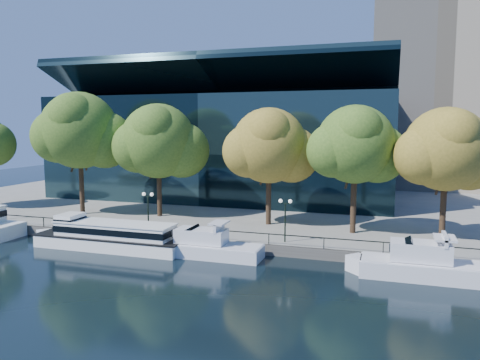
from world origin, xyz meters
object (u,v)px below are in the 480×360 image
(tree_3, at_px, (270,147))
(lamp_1, at_px, (148,203))
(tree_2, at_px, (159,143))
(tree_5, at_px, (448,151))
(lamp_2, at_px, (285,210))
(tour_boat, at_px, (107,235))
(tree_1, at_px, (81,132))
(cruiser_far, at_px, (420,264))
(tree_4, at_px, (357,146))
(cruiser_near, at_px, (202,245))

(tree_3, bearing_deg, lamp_1, -146.73)
(tree_2, relative_size, tree_5, 1.07)
(tree_2, xyz_separation_m, tree_5, (31.00, -2.59, -0.35))
(lamp_2, bearing_deg, tour_boat, -167.03)
(tree_1, distance_m, lamp_2, 28.15)
(cruiser_far, xyz_separation_m, tree_4, (-5.71, 9.89, 8.60))
(tree_1, distance_m, tree_3, 23.36)
(tree_4, bearing_deg, lamp_1, -163.91)
(cruiser_far, height_order, tree_4, tree_4)
(cruiser_far, distance_m, tree_5, 12.68)
(tour_boat, bearing_deg, tree_2, 91.11)
(cruiser_near, height_order, tree_2, tree_2)
(tree_1, height_order, tree_4, tree_1)
(tree_5, distance_m, lamp_2, 16.00)
(tree_3, xyz_separation_m, lamp_1, (-10.96, -7.19, -5.48))
(tree_2, distance_m, tree_3, 13.61)
(cruiser_far, bearing_deg, cruiser_near, 178.31)
(lamp_1, bearing_deg, lamp_2, 0.00)
(tour_boat, height_order, lamp_2, lamp_2)
(cruiser_near, distance_m, cruiser_far, 18.45)
(cruiser_near, distance_m, tree_1, 24.10)
(cruiser_far, bearing_deg, tree_5, 74.57)
(cruiser_near, relative_size, tree_3, 0.89)
(cruiser_near, distance_m, lamp_2, 8.28)
(cruiser_far, relative_size, tree_3, 0.88)
(lamp_1, bearing_deg, tree_4, 16.09)
(cruiser_far, xyz_separation_m, lamp_2, (-11.57, 4.09, 2.83))
(cruiser_near, height_order, lamp_2, lamp_2)
(tour_boat, height_order, tree_4, tree_4)
(cruiser_near, bearing_deg, lamp_1, 154.33)
(lamp_1, bearing_deg, tree_1, 153.59)
(cruiser_far, height_order, tree_1, tree_1)
(cruiser_far, height_order, lamp_2, lamp_2)
(tour_boat, xyz_separation_m, cruiser_near, (9.78, 0.29, -0.32))
(lamp_1, bearing_deg, tree_2, 108.70)
(cruiser_near, distance_m, tree_5, 24.24)
(cruiser_far, distance_m, tree_1, 40.69)
(cruiser_near, bearing_deg, tree_2, 131.49)
(tree_2, xyz_separation_m, lamp_2, (16.87, -7.76, -5.80))
(cruiser_near, relative_size, tree_4, 0.88)
(cruiser_far, bearing_deg, tree_2, 157.38)
(tree_4, bearing_deg, cruiser_far, -60.01)
(cruiser_far, xyz_separation_m, tree_3, (-14.85, 11.28, 8.31))
(lamp_2, bearing_deg, lamp_1, 180.00)
(tour_boat, xyz_separation_m, lamp_2, (16.65, 3.83, 2.64))
(tree_3, bearing_deg, lamp_2, -65.47)
(tree_1, bearing_deg, tree_5, -1.33)
(cruiser_far, relative_size, tree_1, 0.75)
(tree_2, relative_size, lamp_2, 3.32)
(tour_boat, xyz_separation_m, tree_3, (13.37, 11.03, 8.12))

